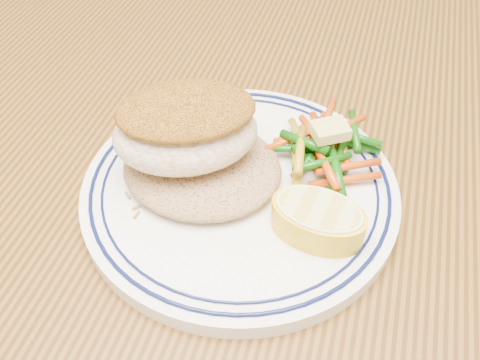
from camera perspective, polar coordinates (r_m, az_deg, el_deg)
name	(u,v)px	position (r m, az deg, el deg)	size (l,w,h in m)	color
dining_table	(257,227)	(0.55, 1.79, -5.08)	(1.50, 0.90, 0.75)	#452A0D
plate	(240,189)	(0.44, 0.00, -0.96)	(0.26, 0.26, 0.02)	white
rice_pilaf	(202,165)	(0.43, -4.08, 1.64)	(0.13, 0.11, 0.02)	olive
fish_fillet	(186,128)	(0.41, -5.81, 5.59)	(0.14, 0.12, 0.06)	#EFDEC5
vegetable_pile	(322,148)	(0.45, 8.75, 3.38)	(0.11, 0.11, 0.03)	#0E4E09
butter_pat	(330,130)	(0.43, 9.58, 5.25)	(0.03, 0.02, 0.01)	#D4CA67
lemon_wedge	(318,219)	(0.39, 8.30, -4.12)	(0.08, 0.07, 0.03)	yellow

